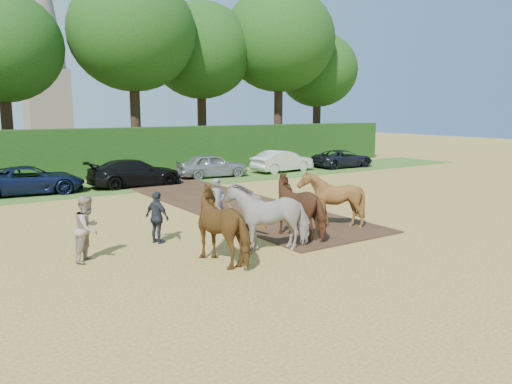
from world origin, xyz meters
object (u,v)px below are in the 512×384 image
at_px(church, 42,30).
at_px(spectator_far, 157,217).
at_px(parked_cars, 144,172).
at_px(plough_team, 284,210).
at_px(spectator_near, 88,229).

bearing_deg(church, spectator_far, -98.27).
relative_size(spectator_far, parked_cars, 0.05).
height_order(spectator_far, plough_team, plough_team).
distance_m(spectator_far, plough_team, 3.96).
relative_size(spectator_near, church, 0.07).
height_order(spectator_near, church, church).
bearing_deg(spectator_near, spectator_far, -29.26).
xyz_separation_m(spectator_near, church, (10.02, 53.75, 12.82)).
relative_size(plough_team, parked_cars, 0.19).
height_order(spectator_far, church, church).
bearing_deg(plough_team, spectator_far, 148.23).
bearing_deg(plough_team, parked_cars, 86.41).
bearing_deg(parked_cars, church, 85.18).
xyz_separation_m(spectator_near, plough_team, (5.67, -1.40, 0.10)).
distance_m(spectator_near, church, 56.16).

